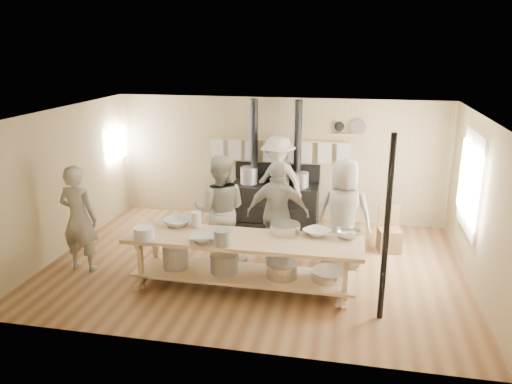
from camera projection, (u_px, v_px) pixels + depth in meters
The scene contains 24 objects.
ground at pixel (255, 265), 8.61m from camera, with size 7.00×7.00×0.00m, color brown.
room_shell at pixel (255, 174), 8.15m from camera, with size 7.00×7.00×7.00m.
window_right at pixel (471, 182), 8.09m from camera, with size 0.09×1.50×1.65m.
left_opening at pixel (116, 144), 10.68m from camera, with size 0.00×0.90×0.90m.
stove at pixel (275, 200), 10.45m from camera, with size 1.90×0.75×2.60m.
towel_rail at pixel (278, 149), 10.42m from camera, with size 3.00×0.04×0.47m.
back_wall_shelf at pixel (350, 129), 10.05m from camera, with size 0.63×0.14×0.32m.
prep_table at pixel (243, 258), 7.62m from camera, with size 3.60×0.90×0.85m.
support_post at pixel (387, 230), 6.59m from camera, with size 0.08×0.08×2.60m, color black.
cook_far_left at pixel (79, 219), 8.19m from camera, with size 0.66×0.43×1.81m, color #A09D8E.
cook_left at pixel (220, 210), 8.45m from camera, with size 0.93×0.72×1.91m, color #A09D8E.
cook_center at pixel (344, 215), 8.24m from camera, with size 0.93×0.60×1.89m, color #A09D8E.
cook_right at pixel (278, 214), 8.42m from camera, with size 1.06×0.44×1.81m, color #A09D8E.
cook_by_window at pixel (278, 182), 10.15m from camera, with size 1.23×0.71×1.90m, color #A09D8E.
chair at pixel (389, 238), 9.13m from camera, with size 0.45×0.45×0.84m.
bowl_white_a at pixel (177, 222), 8.04m from camera, with size 0.45×0.45×0.11m, color silver.
bowl_steel_a at pixel (203, 240), 7.30m from camera, with size 0.33×0.33×0.10m, color silver.
bowl_white_b at pixel (317, 232), 7.62m from camera, with size 0.39×0.39×0.10m, color silver.
bowl_steel_b at pixel (348, 234), 7.52m from camera, with size 0.38×0.38×0.12m, color silver.
roasting_pan at pixel (207, 238), 7.37m from camera, with size 0.47×0.32×0.11m, color #B2B2B7.
mixing_bowl_large at pixel (285, 228), 7.70m from camera, with size 0.47×0.47×0.15m, color silver.
bucket_galv at pixel (223, 238), 7.22m from camera, with size 0.25×0.25×0.23m, color gray.
deep_bowl_enamel at pixel (144, 233), 7.46m from camera, with size 0.30×0.30×0.19m, color silver.
pitcher at pixel (196, 219), 7.95m from camera, with size 0.16×0.16×0.25m, color silver.
Camera 1 is at (1.57, -7.73, 3.68)m, focal length 35.00 mm.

